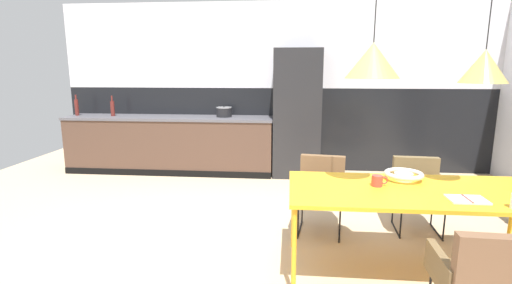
% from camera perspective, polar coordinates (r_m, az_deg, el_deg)
% --- Properties ---
extents(ground_plane, '(9.13, 9.13, 0.00)m').
position_cam_1_polar(ground_plane, '(3.43, 1.27, -17.52)').
color(ground_plane, '#CCAE87').
extents(back_wall_splashback_dark, '(7.02, 0.12, 1.34)m').
position_cam_1_polar(back_wall_splashback_dark, '(6.17, 3.34, 2.05)').
color(back_wall_splashback_dark, black).
rests_on(back_wall_splashback_dark, ground).
extents(back_wall_panel_upper, '(7.02, 0.12, 1.34)m').
position_cam_1_polar(back_wall_panel_upper, '(6.10, 3.48, 14.58)').
color(back_wall_panel_upper, silver).
rests_on(back_wall_panel_upper, back_wall_splashback_dark).
extents(kitchen_counter, '(3.32, 0.63, 0.90)m').
position_cam_1_polar(kitchen_counter, '(6.16, -12.97, -0.33)').
color(kitchen_counter, '#4E372B').
rests_on(kitchen_counter, ground).
extents(refrigerator_column, '(0.71, 0.60, 1.94)m').
position_cam_1_polar(refrigerator_column, '(5.77, 6.29, 4.38)').
color(refrigerator_column, '#232326').
rests_on(refrigerator_column, ground).
extents(dining_table, '(1.98, 0.88, 0.72)m').
position_cam_1_polar(dining_table, '(3.18, 23.50, -7.35)').
color(dining_table, gold).
rests_on(dining_table, ground).
extents(armchair_corner_seat, '(0.51, 0.50, 0.74)m').
position_cam_1_polar(armchair_corner_seat, '(4.18, 23.56, -5.98)').
color(armchair_corner_seat, brown).
rests_on(armchair_corner_seat, ground).
extents(armchair_far_side, '(0.51, 0.49, 0.80)m').
position_cam_1_polar(armchair_far_side, '(2.55, 31.93, -17.04)').
color(armchair_far_side, brown).
rests_on(armchair_far_side, ground).
extents(armchair_head_of_table, '(0.54, 0.53, 0.76)m').
position_cam_1_polar(armchair_head_of_table, '(3.87, 10.00, -6.46)').
color(armchair_head_of_table, brown).
rests_on(armchair_head_of_table, ground).
extents(fruit_bowl, '(0.32, 0.32, 0.07)m').
position_cam_1_polar(fruit_bowl, '(3.37, 21.73, -4.68)').
color(fruit_bowl, silver).
rests_on(fruit_bowl, dining_table).
extents(open_book, '(0.26, 0.19, 0.02)m').
position_cam_1_polar(open_book, '(3.07, 29.65, -7.67)').
color(open_book, white).
rests_on(open_book, dining_table).
extents(mug_glass_clear, '(0.13, 0.09, 0.09)m').
position_cam_1_polar(mug_glass_clear, '(3.12, 18.13, -5.67)').
color(mug_glass_clear, '#B23D33').
rests_on(mug_glass_clear, dining_table).
extents(cooking_pot, '(0.25, 0.25, 0.18)m').
position_cam_1_polar(cooking_pot, '(5.91, -4.92, 4.62)').
color(cooking_pot, black).
rests_on(cooking_pot, kitchen_counter).
extents(bottle_oil_tall, '(0.06, 0.06, 0.33)m').
position_cam_1_polar(bottle_oil_tall, '(6.42, -21.15, 4.88)').
color(bottle_oil_tall, maroon).
rests_on(bottle_oil_tall, kitchen_counter).
extents(bottle_vinegar_dark, '(0.06, 0.06, 0.34)m').
position_cam_1_polar(bottle_vinegar_dark, '(6.72, -25.81, 4.85)').
color(bottle_vinegar_dark, maroon).
rests_on(bottle_vinegar_dark, kitchen_counter).
extents(pendant_lamp_over_table_near, '(0.40, 0.40, 1.06)m').
position_cam_1_polar(pendant_lamp_over_table_near, '(2.93, 17.47, 11.85)').
color(pendant_lamp_over_table_near, black).
extents(pendant_lamp_over_table_far, '(0.33, 0.33, 1.09)m').
position_cam_1_polar(pendant_lamp_over_table_far, '(3.20, 31.61, 9.87)').
color(pendant_lamp_over_table_far, black).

